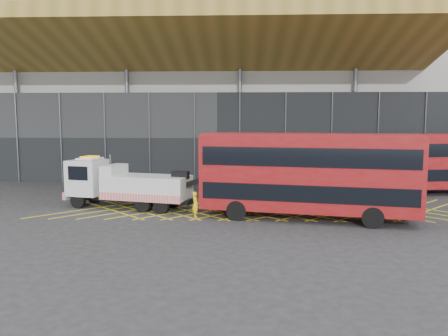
{
  "coord_description": "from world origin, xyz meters",
  "views": [
    {
      "loc": [
        4.14,
        -27.25,
        5.52
      ],
      "look_at": [
        3.0,
        1.5,
        2.4
      ],
      "focal_mm": 35.0,
      "sensor_mm": 36.0,
      "label": 1
    }
  ],
  "objects": [
    {
      "name": "construction_building",
      "position": [
        1.92,
        18.4,
        8.98
      ],
      "size": [
        55.0,
        23.97,
        18.0
      ],
      "color": "#969691",
      "rests_on": "ground_plane"
    },
    {
      "name": "recovery_truck",
      "position": [
        -3.28,
        -0.18,
        1.53
      ],
      "size": [
        9.48,
        4.19,
        3.31
      ],
      "rotation": [
        0.0,
        0.0,
        -0.25
      ],
      "color": "black",
      "rests_on": "ground_plane"
    },
    {
      "name": "worker",
      "position": [
        1.53,
        -2.75,
        0.74
      ],
      "size": [
        0.55,
        0.64,
        1.49
      ],
      "primitive_type": "imported",
      "rotation": [
        0.0,
        0.0,
        2.01
      ],
      "color": "yellow",
      "rests_on": "ground_plane"
    },
    {
      "name": "road_markings",
      "position": [
        5.6,
        0.0,
        0.01
      ],
      "size": [
        27.96,
        7.16,
        0.01
      ],
      "color": "yellow",
      "rests_on": "ground_plane"
    },
    {
      "name": "ground_plane",
      "position": [
        0.0,
        0.0,
        0.0
      ],
      "size": [
        120.0,
        120.0,
        0.0
      ],
      "primitive_type": "plane",
      "color": "#272729"
    },
    {
      "name": "bus_towed",
      "position": [
        7.81,
        -2.99,
        2.68
      ],
      "size": [
        12.15,
        5.17,
        4.83
      ],
      "rotation": [
        0.0,
        0.0,
        -0.21
      ],
      "color": "maroon",
      "rests_on": "ground_plane"
    }
  ]
}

